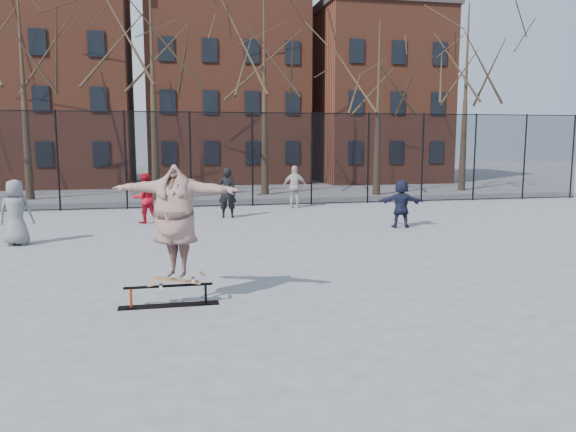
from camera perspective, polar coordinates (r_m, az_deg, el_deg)
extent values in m
plane|color=slate|center=(11.37, 0.01, -6.93)|extent=(100.00, 100.00, 0.00)
cube|color=black|center=(10.18, -11.99, -8.87)|extent=(1.73, 0.26, 0.01)
cylinder|color=#C3370B|center=(10.15, -15.66, -8.03)|extent=(0.04, 0.04, 0.36)
cylinder|color=black|center=(10.14, -8.36, -7.82)|extent=(0.04, 0.04, 0.36)
cylinder|color=black|center=(10.08, -12.04, -6.97)|extent=(1.52, 0.05, 0.05)
imported|color=#3C378A|center=(9.86, -11.37, -0.74)|extent=(2.46, 1.52, 1.95)
imported|color=slate|center=(16.94, -25.91, 0.32)|extent=(0.90, 0.61, 1.80)
imported|color=black|center=(20.62, -6.20, 2.37)|extent=(0.73, 0.54, 1.84)
imported|color=#B5101E|center=(19.86, -14.35, 1.77)|extent=(1.00, 0.88, 1.71)
imported|color=#BAB4AC|center=(23.40, 0.71, 2.99)|extent=(1.12, 0.71, 1.77)
imported|color=#1B1F36|center=(18.65, 11.43, 1.26)|extent=(1.54, 0.88, 1.58)
cylinder|color=black|center=(24.15, -22.35, 5.20)|extent=(0.07, 0.07, 4.00)
cylinder|color=black|center=(23.82, -16.17, 5.46)|extent=(0.07, 0.07, 4.00)
cylinder|color=black|center=(23.78, -9.88, 5.65)|extent=(0.07, 0.07, 4.00)
cylinder|color=black|center=(24.02, -3.64, 5.77)|extent=(0.07, 0.07, 4.00)
cylinder|color=black|center=(24.53, 2.41, 5.83)|extent=(0.07, 0.07, 4.00)
cylinder|color=black|center=(25.30, 8.15, 5.82)|extent=(0.07, 0.07, 4.00)
cylinder|color=black|center=(26.30, 13.51, 5.76)|extent=(0.07, 0.07, 4.00)
cylinder|color=black|center=(27.52, 18.43, 5.67)|extent=(0.07, 0.07, 4.00)
cylinder|color=black|center=(28.92, 22.90, 5.54)|extent=(0.07, 0.07, 4.00)
cylinder|color=black|center=(30.47, 26.94, 5.40)|extent=(0.07, 0.07, 4.00)
cube|color=black|center=(23.87, -6.51, 5.73)|extent=(34.00, 0.01, 4.00)
cylinder|color=black|center=(23.88, -6.58, 10.43)|extent=(34.00, 0.04, 0.04)
cone|color=black|center=(29.22, -24.40, 6.08)|extent=(0.40, 0.40, 4.62)
cone|color=black|center=(27.26, -13.56, 6.49)|extent=(0.40, 0.40, 4.62)
cone|color=black|center=(28.95, -2.47, 6.78)|extent=(0.40, 0.40, 4.62)
cone|color=black|center=(29.12, 8.77, 6.70)|extent=(0.40, 0.40, 4.62)
cone|color=black|center=(32.62, 17.09, 6.57)|extent=(0.40, 0.40, 4.62)
cube|color=brown|center=(37.48, -22.78, 12.10)|extent=(9.00, 7.00, 12.00)
cube|color=brown|center=(37.11, -6.23, 13.48)|extent=(10.00, 7.00, 13.00)
cube|color=brown|center=(39.33, 8.76, 11.67)|extent=(8.00, 7.00, 11.00)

